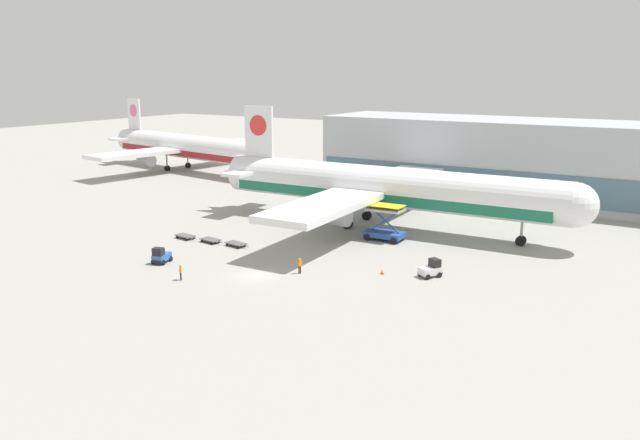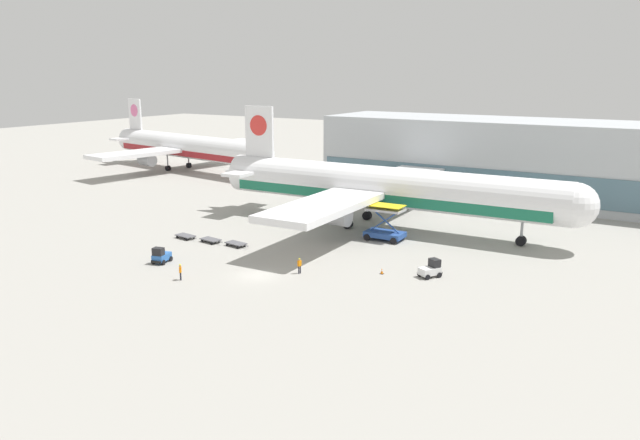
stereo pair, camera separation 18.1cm
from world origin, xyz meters
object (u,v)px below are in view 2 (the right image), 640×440
Objects in this scene: airplane_distant at (186,147)px; ground_crew_near at (180,271)px; airplane_main at (379,188)px; scissor_lift_loader at (385,226)px; ground_crew_far at (299,264)px; traffic_cone_near at (382,271)px; baggage_tug_mid at (161,256)px; baggage_dolly_third at (236,243)px; baggage_tug_foreground at (431,269)px; baggage_dolly_lead at (186,236)px; baggage_dolly_second at (211,240)px.

airplane_distant reaches higher than ground_crew_near.
scissor_lift_loader is at bearing -58.38° from airplane_main.
ground_crew_far is 2.69× the size of traffic_cone_near.
baggage_tug_mid is 0.71× the size of baggage_dolly_third.
airplane_main is at bearing 67.46° from baggage_dolly_third.
airplane_distant is 19.03× the size of baggage_tug_foreground.
airplane_distant is (-61.19, 24.93, -0.42)m from airplane_main.
ground_crew_far is (13.28, -5.12, 0.70)m from baggage_dolly_third.
airplane_main reaches higher than baggage_tug_foreground.
airplane_distant is 78.87m from ground_crew_near.
baggage_dolly_lead is (-5.31, 9.82, -0.49)m from baggage_tug_mid.
baggage_tug_mid reaches higher than traffic_cone_near.
baggage_dolly_lead is 2.06× the size of ground_crew_far.
baggage_tug_foreground is (76.37, -42.55, -4.54)m from airplane_distant.
baggage_dolly_lead is at bearing -172.84° from ground_crew_near.
baggage_dolly_lead is (41.60, -44.68, -5.03)m from airplane_distant.
baggage_dolly_third is at bearing 159.35° from ground_crew_near.
baggage_dolly_second is (45.86, -44.41, -5.03)m from airplane_distant.
ground_crew_far is (63.25, -49.25, -4.33)m from airplane_distant.
baggage_dolly_second is 4.12m from baggage_dolly_third.
baggage_dolly_second is 2.06× the size of ground_crew_far.
ground_crew_near is 13.17m from ground_crew_far.
ground_crew_near is at bearing -68.48° from baggage_dolly_third.
airplane_main is 66.07m from airplane_distant.
airplane_distant is at bearing 146.31° from baggage_dolly_third.
baggage_dolly_second is 1.00× the size of baggage_dolly_third.
baggage_dolly_second is at bearing -129.65° from airplane_main.
airplane_main is 15.40× the size of baggage_dolly_lead.
airplane_main reaches higher than scissor_lift_loader.
baggage_tug_foreground reaches higher than ground_crew_near.
traffic_cone_near is at bearing -64.20° from airplane_main.
baggage_dolly_second is 2.07× the size of ground_crew_near.
airplane_distant is 66.86m from baggage_dolly_third.
scissor_lift_loader is at bearing -16.24° from airplane_distant.
traffic_cone_near is (8.02, 4.74, -0.76)m from ground_crew_far.
airplane_distant is 64.04m from baggage_dolly_second.
scissor_lift_loader reaches higher than baggage_dolly_third.
baggage_tug_foreground is 4.13× the size of traffic_cone_near.
scissor_lift_loader is at bearing 74.98° from baggage_tug_foreground.
traffic_cone_near is (29.68, 0.18, -0.06)m from baggage_dolly_lead.
scissor_lift_loader is 7.74× the size of traffic_cone_near.
baggage_dolly_second is 15.47m from ground_crew_near.
airplane_distant is at bearing -152.34° from baggage_tug_mid.
traffic_cone_near is (17.93, 13.43, -0.75)m from ground_crew_near.
ground_crew_far is 9.35m from traffic_cone_near.
scissor_lift_loader is 2.88× the size of ground_crew_far.
baggage_dolly_second is (-19.32, -13.35, -1.49)m from scissor_lift_loader.
baggage_dolly_lead is at bearing -151.44° from scissor_lift_loader.
baggage_tug_mid is (46.91, -54.50, -4.54)m from airplane_distant.
baggage_tug_mid is (-18.28, -23.45, -1.00)m from scissor_lift_loader.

